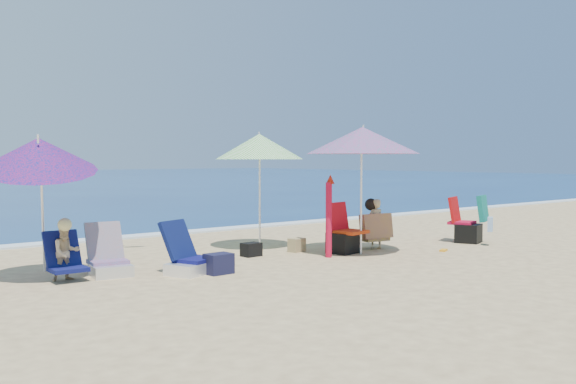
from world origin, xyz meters
TOP-DOWN VIEW (x-y plane):
  - ground at (0.00, 0.00)m, footprint 120.00×120.00m
  - foam at (0.00, 5.10)m, footprint 120.00×0.50m
  - umbrella_turquoise at (0.88, 0.40)m, footprint 2.11×2.11m
  - umbrella_striped at (-0.11, 2.07)m, footprint 1.68×1.68m
  - umbrella_blue at (-4.28, 1.45)m, footprint 2.02×2.05m
  - furled_umbrella at (0.18, 0.49)m, footprint 0.16×0.15m
  - chair_navy at (-2.46, 0.66)m, footprint 0.83×0.84m
  - chair_rainbow at (-3.39, 1.27)m, footprint 0.63×0.80m
  - camp_chair_left at (0.71, 0.69)m, footprint 0.63×0.65m
  - camp_chair_right at (3.62, 0.11)m, footprint 0.67×1.09m
  - person_center at (1.49, 0.67)m, footprint 0.66×0.57m
  - person_left at (-4.01, 1.26)m, footprint 0.48×0.60m
  - bag_navy_a at (-2.12, 0.36)m, footprint 0.39×0.29m
  - bag_black_a at (-0.78, 1.40)m, footprint 0.33×0.25m
  - bag_tan at (0.17, 1.33)m, footprint 0.31×0.24m
  - orange_item at (2.27, -0.29)m, footprint 0.25×0.19m

SIDE VIEW (x-z plane):
  - ground at x=0.00m, z-range 0.00..0.00m
  - orange_item at x=2.27m, z-range 0.00..0.03m
  - foam at x=0.00m, z-range 0.00..0.04m
  - bag_black_a at x=-0.78m, z-range 0.00..0.23m
  - bag_tan at x=0.17m, z-range 0.00..0.24m
  - bag_navy_a at x=-2.12m, z-range 0.00..0.30m
  - chair_rainbow at x=-3.39m, z-range -0.17..0.57m
  - chair_navy at x=-2.46m, z-range -0.18..0.58m
  - camp_chair_left at x=0.71m, z-range -0.18..0.71m
  - camp_chair_right at x=3.62m, z-range -0.13..0.82m
  - person_left at x=-4.01m, z-range -0.04..0.82m
  - person_center at x=1.49m, z-range -0.01..0.92m
  - furled_umbrella at x=0.18m, z-range 0.07..1.47m
  - umbrella_blue at x=-4.28m, z-range 0.67..2.78m
  - umbrella_striped at x=-0.11m, z-range 0.81..2.97m
  - umbrella_turquoise at x=0.88m, z-range 0.86..3.10m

